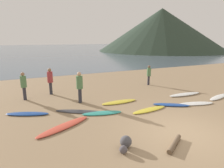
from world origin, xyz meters
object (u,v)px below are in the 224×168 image
at_px(surfboard_9, 219,97).
at_px(beach_rock_near, 123,150).
at_px(surfboard_2, 81,112).
at_px(surfboard_7, 196,103).
at_px(driftwood_log, 174,144).
at_px(surfboard_3, 102,113).
at_px(surfboard_5, 149,110).
at_px(surfboard_1, 64,126).
at_px(person_0, 149,73).
at_px(surfboard_8, 185,94).
at_px(beach_rock_far, 126,142).
at_px(surfboard_0, 27,114).
at_px(surfboard_6, 171,105).
at_px(surfboard_4, 119,102).
at_px(person_3, 24,84).
at_px(person_1, 80,85).
at_px(person_2, 50,79).

relative_size(surfboard_9, beach_rock_near, 8.10).
bearing_deg(surfboard_2, surfboard_7, 17.90).
bearing_deg(surfboard_7, driftwood_log, -130.16).
relative_size(surfboard_3, surfboard_5, 0.92).
bearing_deg(beach_rock_near, surfboard_1, 116.81).
bearing_deg(beach_rock_near, person_0, 50.08).
xyz_separation_m(surfboard_7, surfboard_8, (0.75, 1.59, 0.01)).
relative_size(surfboard_1, beach_rock_far, 6.46).
distance_m(surfboard_1, surfboard_7, 7.27).
bearing_deg(surfboard_2, surfboard_0, -165.76).
xyz_separation_m(surfboard_6, surfboard_8, (2.19, 1.20, 0.00)).
bearing_deg(surfboard_2, surfboard_6, 18.38).
xyz_separation_m(surfboard_3, beach_rock_far, (-0.38, -3.08, 0.16)).
xyz_separation_m(surfboard_8, driftwood_log, (-4.89, -4.42, 0.03)).
height_order(surfboard_9, beach_rock_far, beach_rock_far).
bearing_deg(beach_rock_far, surfboard_5, 42.22).
bearing_deg(surfboard_4, beach_rock_near, -115.61).
bearing_deg(surfboard_1, surfboard_5, -25.56).
height_order(surfboard_0, driftwood_log, driftwood_log).
bearing_deg(surfboard_2, surfboard_3, -3.48).
bearing_deg(beach_rock_near, surfboard_4, 64.55).
xyz_separation_m(surfboard_5, person_0, (3.21, 4.63, 0.88)).
relative_size(person_0, beach_rock_far, 3.87).
height_order(surfboard_2, surfboard_7, surfboard_7).
bearing_deg(surfboard_8, driftwood_log, -135.22).
height_order(driftwood_log, beach_rock_far, beach_rock_far).
bearing_deg(driftwood_log, person_3, 120.37).
height_order(surfboard_1, surfboard_7, surfboard_1).
relative_size(surfboard_1, surfboard_8, 1.09).
distance_m(surfboard_2, surfboard_6, 4.88).
xyz_separation_m(person_1, beach_rock_near, (-0.12, -5.44, -0.92)).
xyz_separation_m(surfboard_4, surfboard_9, (6.05, -1.73, -0.00)).
relative_size(surfboard_2, surfboard_7, 1.27).
height_order(surfboard_6, person_3, person_3).
bearing_deg(surfboard_0, beach_rock_far, -32.99).
xyz_separation_m(surfboard_7, person_1, (-5.80, 2.96, 1.01)).
relative_size(surfboard_5, person_2, 1.21).
height_order(surfboard_9, beach_rock_near, beach_rock_near).
bearing_deg(person_1, surfboard_1, -71.85).
height_order(surfboard_5, surfboard_8, surfboard_8).
height_order(person_1, driftwood_log, person_1).
relative_size(person_3, driftwood_log, 1.37).
height_order(person_3, beach_rock_far, person_3).
relative_size(person_2, beach_rock_far, 4.30).
bearing_deg(driftwood_log, surfboard_3, 107.22).
xyz_separation_m(surfboard_1, surfboard_3, (1.97, 0.71, -0.01)).
xyz_separation_m(surfboard_2, person_3, (-2.46, 3.34, 0.95)).
height_order(surfboard_7, person_1, person_1).
xyz_separation_m(surfboard_4, person_0, (4.05, 2.89, 0.87)).
relative_size(person_0, person_1, 0.87).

